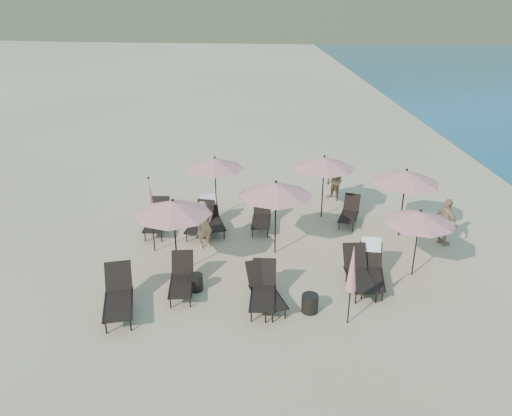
{
  "coord_description": "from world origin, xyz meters",
  "views": [
    {
      "loc": [
        -1.52,
        -11.59,
        7.61
      ],
      "look_at": [
        -1.14,
        3.5,
        1.1
      ],
      "focal_mm": 35.0,
      "sensor_mm": 36.0,
      "label": 1
    }
  ],
  "objects_px": {
    "umbrella_open_2": "(420,217)",
    "beachgoer_a": "(204,225)",
    "side_table_1": "(310,303)",
    "umbrella_open_0": "(173,208)",
    "lounger_1": "(182,278)",
    "lounger_10": "(350,212)",
    "umbrella_closed_0": "(352,268)",
    "side_table_0": "(196,282)",
    "umbrella_open_4": "(324,163)",
    "lounger_7": "(201,221)",
    "umbrella_open_5": "(406,177)",
    "lounger_3": "(265,289)",
    "lounger_0": "(118,295)",
    "umbrella_open_1": "(276,189)",
    "lounger_6": "(157,218)",
    "beachgoer_c": "(446,222)",
    "lounger_4": "(359,272)",
    "umbrella_closed_1": "(150,200)",
    "beachgoer_b": "(334,182)",
    "lounger_2": "(263,289)",
    "lounger_9": "(262,216)",
    "lounger_8": "(212,216)",
    "umbrella_open_3": "(215,163)",
    "lounger_5": "(371,266)"
  },
  "relations": [
    {
      "from": "lounger_3",
      "to": "umbrella_closed_1",
      "type": "distance_m",
      "value": 4.77
    },
    {
      "from": "lounger_3",
      "to": "umbrella_open_1",
      "type": "xyz_separation_m",
      "value": [
        0.44,
        2.86,
        1.72
      ]
    },
    {
      "from": "lounger_6",
      "to": "umbrella_open_1",
      "type": "distance_m",
      "value": 4.63
    },
    {
      "from": "umbrella_open_2",
      "to": "beachgoer_a",
      "type": "height_order",
      "value": "umbrella_open_2"
    },
    {
      "from": "lounger_9",
      "to": "umbrella_open_5",
      "type": "relative_size",
      "value": 0.7
    },
    {
      "from": "lounger_1",
      "to": "lounger_9",
      "type": "relative_size",
      "value": 0.98
    },
    {
      "from": "lounger_4",
      "to": "umbrella_open_1",
      "type": "relative_size",
      "value": 0.73
    },
    {
      "from": "umbrella_open_0",
      "to": "side_table_0",
      "type": "distance_m",
      "value": 2.18
    },
    {
      "from": "umbrella_closed_0",
      "to": "beachgoer_b",
      "type": "xyz_separation_m",
      "value": [
        1.01,
        8.13,
        -0.8
      ]
    },
    {
      "from": "side_table_1",
      "to": "umbrella_open_0",
      "type": "bearing_deg",
      "value": 150.77
    },
    {
      "from": "umbrella_open_4",
      "to": "lounger_2",
      "type": "bearing_deg",
      "value": -112.98
    },
    {
      "from": "umbrella_open_5",
      "to": "beachgoer_b",
      "type": "height_order",
      "value": "umbrella_open_5"
    },
    {
      "from": "lounger_6",
      "to": "lounger_7",
      "type": "xyz_separation_m",
      "value": [
        1.5,
        -0.18,
        -0.02
      ]
    },
    {
      "from": "lounger_8",
      "to": "umbrella_open_1",
      "type": "relative_size",
      "value": 0.73
    },
    {
      "from": "lounger_6",
      "to": "umbrella_open_5",
      "type": "distance_m",
      "value": 8.46
    },
    {
      "from": "beachgoer_b",
      "to": "side_table_1",
      "type": "bearing_deg",
      "value": -49.92
    },
    {
      "from": "umbrella_open_5",
      "to": "lounger_2",
      "type": "bearing_deg",
      "value": -140.3
    },
    {
      "from": "umbrella_closed_0",
      "to": "umbrella_open_4",
      "type": "bearing_deg",
      "value": 87.5
    },
    {
      "from": "lounger_7",
      "to": "umbrella_open_2",
      "type": "height_order",
      "value": "umbrella_open_2"
    },
    {
      "from": "side_table_0",
      "to": "beachgoer_b",
      "type": "bearing_deg",
      "value": 52.87
    },
    {
      "from": "lounger_3",
      "to": "umbrella_open_0",
      "type": "distance_m",
      "value": 3.44
    },
    {
      "from": "umbrella_open_5",
      "to": "umbrella_open_3",
      "type": "bearing_deg",
      "value": 163.31
    },
    {
      "from": "lounger_10",
      "to": "umbrella_open_2",
      "type": "distance_m",
      "value": 4.11
    },
    {
      "from": "lounger_2",
      "to": "lounger_7",
      "type": "height_order",
      "value": "lounger_2"
    },
    {
      "from": "umbrella_open_0",
      "to": "umbrella_open_5",
      "type": "height_order",
      "value": "umbrella_open_5"
    },
    {
      "from": "lounger_0",
      "to": "umbrella_open_5",
      "type": "height_order",
      "value": "umbrella_open_5"
    },
    {
      "from": "umbrella_open_0",
      "to": "beachgoer_a",
      "type": "height_order",
      "value": "umbrella_open_0"
    },
    {
      "from": "lounger_0",
      "to": "umbrella_open_5",
      "type": "bearing_deg",
      "value": 15.81
    },
    {
      "from": "umbrella_open_0",
      "to": "beachgoer_c",
      "type": "distance_m",
      "value": 8.77
    },
    {
      "from": "lounger_0",
      "to": "beachgoer_a",
      "type": "relative_size",
      "value": 1.23
    },
    {
      "from": "lounger_7",
      "to": "umbrella_open_5",
      "type": "relative_size",
      "value": 0.73
    },
    {
      "from": "lounger_3",
      "to": "lounger_8",
      "type": "distance_m",
      "value": 4.93
    },
    {
      "from": "lounger_10",
      "to": "umbrella_open_1",
      "type": "bearing_deg",
      "value": -122.07
    },
    {
      "from": "lounger_2",
      "to": "beachgoer_b",
      "type": "xyz_separation_m",
      "value": [
        3.1,
        7.23,
        0.31
      ]
    },
    {
      "from": "lounger_5",
      "to": "lounger_7",
      "type": "distance_m",
      "value": 6.09
    },
    {
      "from": "lounger_0",
      "to": "side_table_1",
      "type": "distance_m",
      "value": 4.93
    },
    {
      "from": "umbrella_open_0",
      "to": "umbrella_closed_0",
      "type": "bearing_deg",
      "value": -29.49
    },
    {
      "from": "lounger_3",
      "to": "lounger_10",
      "type": "relative_size",
      "value": 1.1
    },
    {
      "from": "umbrella_open_0",
      "to": "umbrella_open_4",
      "type": "height_order",
      "value": "umbrella_open_4"
    },
    {
      "from": "lounger_0",
      "to": "umbrella_open_0",
      "type": "height_order",
      "value": "umbrella_open_0"
    },
    {
      "from": "umbrella_open_1",
      "to": "lounger_1",
      "type": "bearing_deg",
      "value": -140.73
    },
    {
      "from": "lounger_1",
      "to": "lounger_10",
      "type": "height_order",
      "value": "lounger_1"
    },
    {
      "from": "lounger_3",
      "to": "lounger_9",
      "type": "distance_m",
      "value": 4.71
    },
    {
      "from": "lounger_6",
      "to": "umbrella_closed_1",
      "type": "height_order",
      "value": "umbrella_closed_1"
    },
    {
      "from": "lounger_3",
      "to": "lounger_7",
      "type": "bearing_deg",
      "value": 97.32
    },
    {
      "from": "lounger_3",
      "to": "lounger_6",
      "type": "relative_size",
      "value": 1.01
    },
    {
      "from": "side_table_1",
      "to": "side_table_0",
      "type": "bearing_deg",
      "value": 160.21
    },
    {
      "from": "umbrella_open_3",
      "to": "beachgoer_c",
      "type": "distance_m",
      "value": 8.09
    },
    {
      "from": "umbrella_open_0",
      "to": "side_table_1",
      "type": "xyz_separation_m",
      "value": [
        3.67,
        -2.05,
        -1.85
      ]
    },
    {
      "from": "umbrella_open_2",
      "to": "umbrella_closed_0",
      "type": "height_order",
      "value": "umbrella_closed_0"
    }
  ]
}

